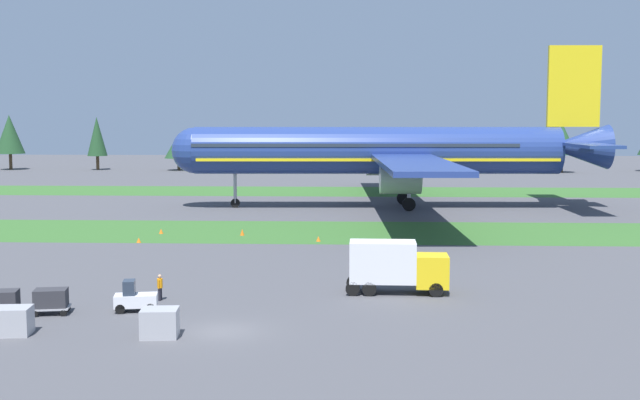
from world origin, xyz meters
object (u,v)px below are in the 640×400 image
at_px(airliner, 389,150).
at_px(ground_crew_marshaller, 160,286).
at_px(uld_container_1, 160,323).
at_px(taxiway_marker_2, 242,232).
at_px(cargo_dolly_lead, 51,299).
at_px(taxiway_marker_0, 139,240).
at_px(taxiway_marker_1, 161,231).
at_px(cargo_dolly_second, 2,301).
at_px(catering_truck, 396,265).
at_px(baggage_tug, 135,298).
at_px(taxiway_marker_3, 318,239).
at_px(uld_container_0, 13,321).

xyz_separation_m(airliner, ground_crew_marshaller, (-17.27, -54.33, -6.62)).
relative_size(uld_container_1, taxiway_marker_2, 3.04).
xyz_separation_m(cargo_dolly_lead, uld_container_1, (7.91, -4.84, -0.13)).
xyz_separation_m(taxiway_marker_0, taxiway_marker_1, (0.74, 5.87, 0.03)).
distance_m(ground_crew_marshaller, taxiway_marker_0, 25.18).
relative_size(airliner, taxiway_marker_1, 137.38).
bearing_deg(uld_container_1, cargo_dolly_lead, 148.57).
height_order(cargo_dolly_second, taxiway_marker_0, cargo_dolly_second).
height_order(cargo_dolly_lead, catering_truck, catering_truck).
bearing_deg(catering_truck, ground_crew_marshaller, -78.49).
height_order(airliner, cargo_dolly_second, airliner).
relative_size(cargo_dolly_second, ground_crew_marshaller, 1.40).
bearing_deg(catering_truck, cargo_dolly_second, -72.20).
height_order(catering_truck, uld_container_1, catering_truck).
height_order(cargo_dolly_second, taxiway_marker_1, cargo_dolly_second).
height_order(airliner, cargo_dolly_lead, airliner).
bearing_deg(uld_container_1, baggage_tug, 117.37).
height_order(airliner, uld_container_1, airliner).
bearing_deg(cargo_dolly_lead, taxiway_marker_2, 157.25).
distance_m(airliner, catering_truck, 51.79).
bearing_deg(ground_crew_marshaller, taxiway_marker_1, -159.49).
relative_size(cargo_dolly_lead, taxiway_marker_0, 5.29).
relative_size(cargo_dolly_lead, taxiway_marker_2, 3.69).
bearing_deg(cargo_dolly_lead, taxiway_marker_0, 173.88).
distance_m(airliner, taxiway_marker_2, 30.83).
distance_m(cargo_dolly_lead, catering_truck, 22.52).
bearing_deg(taxiway_marker_3, taxiway_marker_0, -175.06).
distance_m(cargo_dolly_second, taxiway_marker_1, 34.24).
height_order(catering_truck, ground_crew_marshaller, catering_truck).
bearing_deg(cargo_dolly_second, uld_container_0, 20.21).
relative_size(baggage_tug, taxiway_marker_2, 4.24).
bearing_deg(cargo_dolly_second, uld_container_1, 57.84).
bearing_deg(baggage_tug, ground_crew_marshaller, 153.48).
bearing_deg(uld_container_0, taxiway_marker_1, 91.36).
xyz_separation_m(cargo_dolly_lead, catering_truck, (21.45, 6.76, 1.03)).
height_order(ground_crew_marshaller, taxiway_marker_2, ground_crew_marshaller).
distance_m(cargo_dolly_lead, taxiway_marker_3, 32.97).
distance_m(airliner, taxiway_marker_0, 40.13).
bearing_deg(ground_crew_marshaller, uld_container_0, -28.70).
bearing_deg(taxiway_marker_0, baggage_tug, -75.45).
bearing_deg(taxiway_marker_1, cargo_dolly_second, -92.61).
distance_m(baggage_tug, taxiway_marker_3, 30.17).
relative_size(airliner, taxiway_marker_2, 106.77).
height_order(catering_truck, taxiway_marker_0, catering_truck).
bearing_deg(cargo_dolly_lead, uld_container_0, -14.97).
bearing_deg(ground_crew_marshaller, taxiway_marker_0, -154.74).
height_order(baggage_tug, cargo_dolly_lead, baggage_tug).
relative_size(catering_truck, taxiway_marker_3, 14.20).
bearing_deg(ground_crew_marshaller, baggage_tug, -9.13).
height_order(catering_truck, taxiway_marker_3, catering_truck).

